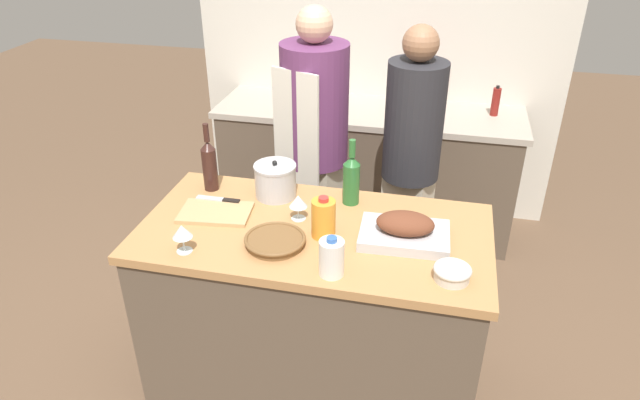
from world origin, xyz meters
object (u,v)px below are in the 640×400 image
at_px(wicker_basket, 275,241).
at_px(milk_jug, 332,257).
at_px(wine_bottle_dark, 209,164).
at_px(juice_jug, 323,218).
at_px(wine_glass_left, 182,232).
at_px(condiment_bottle_tall, 300,101).
at_px(stock_pot, 275,180).
at_px(stand_mixer, 421,88).
at_px(person_cook_aproned, 314,142).
at_px(roasting_pan, 405,230).
at_px(mixing_bowl, 452,273).
at_px(wine_glass_right, 298,202).
at_px(knife_chef, 220,199).
at_px(condiment_bottle_short, 496,102).
at_px(cutting_board, 216,213).
at_px(person_cook_guest, 411,156).
at_px(wine_bottle_green, 351,179).

bearing_deg(wicker_basket, milk_jug, -27.69).
xyz_separation_m(wicker_basket, wine_bottle_dark, (-0.45, 0.41, 0.11)).
xyz_separation_m(juice_jug, wine_bottle_dark, (-0.63, 0.29, 0.05)).
relative_size(wine_glass_left, condiment_bottle_tall, 0.96).
xyz_separation_m(stock_pot, condiment_bottle_tall, (-0.21, 1.26, -0.06)).
height_order(milk_jug, stand_mixer, stand_mixer).
bearing_deg(person_cook_aproned, condiment_bottle_tall, 133.03).
height_order(roasting_pan, person_cook_aproned, person_cook_aproned).
distance_m(mixing_bowl, stand_mixer, 1.94).
height_order(wine_glass_right, stand_mixer, stand_mixer).
height_order(roasting_pan, stand_mixer, stand_mixer).
distance_m(stock_pot, milk_jug, 0.67).
distance_m(roasting_pan, milk_jug, 0.39).
distance_m(mixing_bowl, wine_glass_right, 0.74).
xyz_separation_m(knife_chef, condiment_bottle_short, (1.30, 1.57, 0.04)).
bearing_deg(juice_jug, cutting_board, 173.04).
relative_size(roasting_pan, wine_bottle_dark, 1.12).
bearing_deg(juice_jug, wine_glass_left, -155.31).
height_order(roasting_pan, milk_jug, milk_jug).
bearing_deg(person_cook_guest, person_cook_aproned, -159.18).
bearing_deg(wine_glass_left, wicker_basket, 20.08).
xyz_separation_m(wine_glass_left, wine_glass_right, (0.39, 0.35, -0.01)).
relative_size(wine_glass_left, knife_chef, 0.59).
xyz_separation_m(cutting_board, knife_chef, (-0.02, 0.10, 0.01)).
xyz_separation_m(milk_jug, wine_glass_left, (-0.62, 0.01, 0.02)).
distance_m(knife_chef, stand_mixer, 1.77).
xyz_separation_m(roasting_pan, person_cook_aproned, (-0.60, 0.89, -0.04)).
xyz_separation_m(knife_chef, stand_mixer, (0.81, 1.57, 0.09)).
xyz_separation_m(stand_mixer, condiment_bottle_short, (0.49, -0.00, -0.05)).
height_order(mixing_bowl, condiment_bottle_short, condiment_bottle_short).
distance_m(wine_glass_right, condiment_bottle_short, 1.86).
bearing_deg(milk_jug, stand_mixer, 84.66).
xyz_separation_m(wine_bottle_dark, condiment_bottle_tall, (0.12, 1.27, -0.11)).
height_order(mixing_bowl, milk_jug, milk_jug).
distance_m(juice_jug, wine_glass_left, 0.58).
distance_m(wicker_basket, stock_pot, 0.43).
height_order(stock_pot, wine_glass_left, stock_pot).
distance_m(wine_bottle_dark, person_cook_aproned, 0.75).
xyz_separation_m(wine_bottle_dark, person_cook_aproned, (0.36, 0.64, -0.12)).
relative_size(knife_chef, person_cook_aproned, 0.13).
xyz_separation_m(cutting_board, wine_glass_right, (0.38, 0.05, 0.08)).
xyz_separation_m(cutting_board, wine_glass_left, (-0.01, -0.30, 0.08)).
bearing_deg(person_cook_aproned, wine_bottle_green, -41.22).
bearing_deg(roasting_pan, wine_glass_right, 172.22).
bearing_deg(roasting_pan, condiment_bottle_short, 75.75).
bearing_deg(juice_jug, stand_mixer, 81.00).
height_order(stand_mixer, condiment_bottle_short, stand_mixer).
bearing_deg(stand_mixer, milk_jug, -95.34).
bearing_deg(person_cook_aproned, wine_glass_right, -60.08).
xyz_separation_m(juice_jug, wine_bottle_green, (0.06, 0.31, 0.04)).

